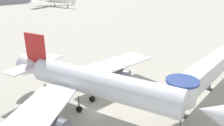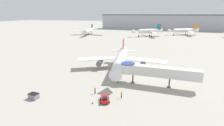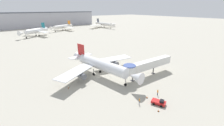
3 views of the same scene
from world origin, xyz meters
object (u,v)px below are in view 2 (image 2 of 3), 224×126
(pushback_tug_red, at_px, (105,99))
(ground_crew_marshaller, at_px, (121,94))
(ground_crew_wing_walker, at_px, (95,90))
(jet_bridge, at_px, (154,71))
(traffic_cone_near_nose, at_px, (109,93))
(background_jet_orange_tail, at_px, (185,30))
(background_jet_navy_tail, at_px, (89,31))
(traffic_cone_apron_front, at_px, (93,102))
(traffic_cone_port_wing, at_px, (86,68))
(service_container_gray, at_px, (34,96))
(background_jet_teal_tail, at_px, (149,31))
(main_airplane, at_px, (121,59))

(pushback_tug_red, bearing_deg, ground_crew_marshaller, 18.84)
(pushback_tug_red, relative_size, ground_crew_wing_walker, 2.18)
(jet_bridge, relative_size, traffic_cone_near_nose, 27.89)
(background_jet_orange_tail, xyz_separation_m, background_jet_navy_tail, (-87.64, -28.22, -0.18))
(traffic_cone_apron_front, bearing_deg, pushback_tug_red, 35.67)
(ground_crew_wing_walker, xyz_separation_m, background_jet_orange_tail, (32.25, 144.55, 3.37))
(ground_crew_wing_walker, relative_size, background_jet_navy_tail, 0.05)
(traffic_cone_near_nose, relative_size, ground_crew_wing_walker, 0.44)
(traffic_cone_port_wing, height_order, background_jet_orange_tail, background_jet_orange_tail)
(background_jet_navy_tail, bearing_deg, ground_crew_wing_walker, -75.24)
(pushback_tug_red, distance_m, ground_crew_wing_walker, 5.04)
(service_container_gray, xyz_separation_m, background_jet_orange_tail, (45.56, 151.63, 3.71))
(service_container_gray, xyz_separation_m, ground_crew_wing_walker, (13.31, 7.08, 0.34))
(jet_bridge, distance_m, service_container_gray, 32.59)
(traffic_cone_near_nose, bearing_deg, background_jet_teal_tail, 91.49)
(ground_crew_marshaller, xyz_separation_m, background_jet_teal_tail, (-6.70, 123.64, 3.77))
(service_container_gray, xyz_separation_m, background_jet_teal_tail, (13.83, 130.45, 4.12))
(ground_crew_marshaller, distance_m, background_jet_orange_tail, 147.01)
(jet_bridge, bearing_deg, pushback_tug_red, -124.78)
(traffic_cone_near_nose, height_order, traffic_cone_port_wing, traffic_cone_near_nose)
(service_container_gray, distance_m, traffic_cone_near_nose, 18.66)
(main_airplane, relative_size, background_jet_teal_tail, 1.27)
(main_airplane, relative_size, ground_crew_wing_walker, 18.58)
(service_container_gray, bearing_deg, ground_crew_wing_walker, 28.03)
(main_airplane, relative_size, pushback_tug_red, 8.52)
(main_airplane, bearing_deg, service_container_gray, -127.96)
(ground_crew_marshaller, bearing_deg, main_airplane, 47.32)
(service_container_gray, xyz_separation_m, ground_crew_marshaller, (20.53, 6.81, 0.35))
(ground_crew_wing_walker, distance_m, background_jet_navy_tail, 128.89)
(service_container_gray, relative_size, background_jet_navy_tail, 0.07)
(jet_bridge, bearing_deg, traffic_cone_port_wing, 163.56)
(ground_crew_marshaller, bearing_deg, background_jet_orange_tail, 22.32)
(background_jet_orange_tail, bearing_deg, pushback_tug_red, -37.35)
(jet_bridge, relative_size, ground_crew_marshaller, 12.19)
(pushback_tug_red, bearing_deg, service_container_gray, 170.48)
(traffic_cone_port_wing, xyz_separation_m, background_jet_navy_tail, (-43.82, 97.51, 3.94))
(service_container_gray, xyz_separation_m, traffic_cone_apron_front, (14.76, 2.15, -0.39))
(service_container_gray, distance_m, ground_crew_wing_walker, 15.08)
(traffic_cone_apron_front, bearing_deg, traffic_cone_near_nose, 67.69)
(jet_bridge, xyz_separation_m, traffic_cone_apron_front, (-12.52, -15.30, -4.06))
(jet_bridge, relative_size, ground_crew_wing_walker, 12.35)
(ground_crew_marshaller, relative_size, background_jet_navy_tail, 0.05)
(jet_bridge, height_order, ground_crew_wing_walker, jet_bridge)
(traffic_cone_near_nose, bearing_deg, pushback_tug_red, -87.42)
(main_airplane, relative_size, background_jet_orange_tail, 1.16)
(ground_crew_marshaller, height_order, background_jet_navy_tail, background_jet_navy_tail)
(pushback_tug_red, relative_size, traffic_cone_near_nose, 4.92)
(jet_bridge, distance_m, traffic_cone_apron_front, 20.18)
(jet_bridge, xyz_separation_m, pushback_tug_red, (-10.09, -13.56, -3.71))
(service_container_gray, height_order, ground_crew_wing_walker, ground_crew_wing_walker)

